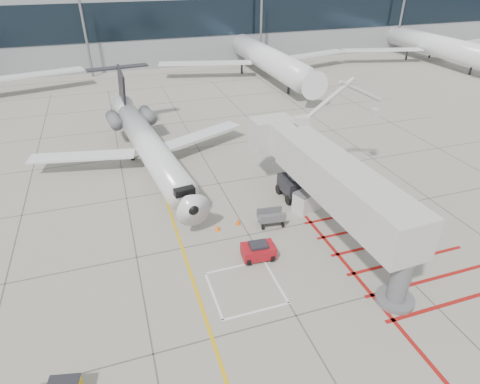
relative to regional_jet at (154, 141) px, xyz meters
name	(u,v)px	position (x,y,z in m)	size (l,w,h in m)	color
ground_plane	(269,270)	(4.90, -14.88, -3.59)	(260.00, 260.00, 0.00)	gray
regional_jet	(154,141)	(0.00, 0.00, 0.00)	(21.70, 27.36, 7.17)	silver
jet_bridge	(340,191)	(10.59, -13.10, 0.27)	(9.13, 19.27, 7.71)	beige
pushback_tug	(258,250)	(4.64, -13.49, -2.95)	(2.17, 1.35, 1.26)	maroon
baggage_cart	(271,218)	(6.93, -10.18, -2.97)	(1.96, 1.24, 1.24)	#535458
ground_power_unit	(307,201)	(10.39, -9.16, -2.74)	(2.13, 1.24, 1.69)	silver
cone_nose	(238,221)	(4.59, -9.35, -3.33)	(0.37, 0.37, 0.52)	#F2560C
cone_side	(218,227)	(2.91, -9.61, -3.33)	(0.37, 0.37, 0.51)	#FF660D
terminal_building	(188,15)	(14.90, 55.12, 3.41)	(180.00, 28.00, 14.00)	gray
terminal_glass_band	(204,18)	(14.90, 41.07, 4.41)	(180.00, 0.10, 6.00)	black
bg_aircraft_c	(262,40)	(21.98, 31.12, 2.03)	(33.70, 37.44, 11.23)	silver
bg_aircraft_d	(431,30)	(55.68, 31.12, 1.98)	(33.39, 37.10, 11.13)	silver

